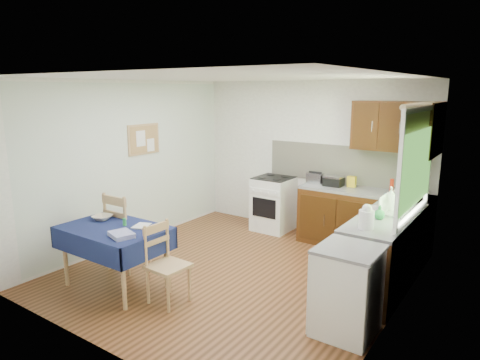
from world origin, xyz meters
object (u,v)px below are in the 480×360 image
Objects in this scene: kettle at (366,218)px; sandwich_press at (334,181)px; dining_table at (114,235)px; chair_near at (165,261)px; chair_far at (125,229)px; dish_rack at (385,210)px; toaster at (315,178)px.

sandwich_press is at bearing 121.89° from kettle.
dining_table is 0.78m from chair_near.
kettle reaches higher than chair_far.
dining_table is 3.28m from dish_rack.
dining_table is 4.58× the size of kettle.
chair_near is 3.05m from sandwich_press.
chair_near is at bearing 12.90° from dining_table.
dish_rack reaches higher than dining_table.
chair_far is at bearing 133.37° from dining_table.
dish_rack reaches higher than sandwich_press.
kettle reaches higher than sandwich_press.
chair_far is 1.12m from chair_near.
dining_table is at bearing -122.03° from toaster.
toaster is at bearing 74.85° from dining_table.
toaster is at bearing -173.65° from sandwich_press.
toaster is (1.22, 2.97, 0.33)m from dining_table.
toaster reaches higher than dining_table.
dining_table is at bearing 98.59° from chair_near.
chair_far is 1.16× the size of chair_near.
kettle is (0.01, -0.75, 0.10)m from dish_rack.
kettle reaches higher than dining_table.
sandwich_press is (0.77, 2.91, 0.50)m from chair_near.
sandwich_press reaches higher than chair_far.
sandwich_press is 1.49m from dish_rack.
toaster is at bearing 153.81° from dish_rack.
dish_rack is at bearing -153.29° from chair_far.
dining_table is 2.92m from kettle.
toaster is 2.25m from kettle.
kettle is at bearing -55.69° from chair_near.
chair_near is 3.60× the size of toaster.
chair_far is at bearing 74.98° from chair_near.
chair_near is at bearing 160.94° from chair_far.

